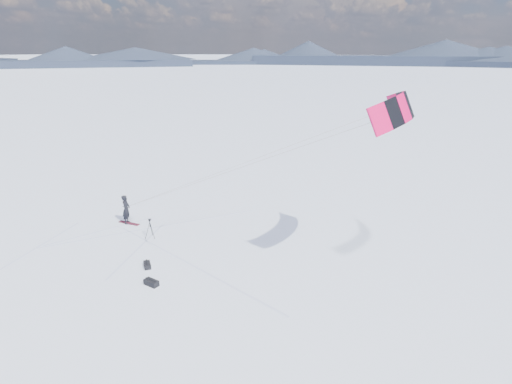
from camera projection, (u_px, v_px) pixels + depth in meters
The scene contains 9 objects.
ground at pixel (128, 251), 24.49m from camera, with size 1800.00×1800.00×0.00m, color white.
horizon_hills at pixel (123, 204), 23.57m from camera, with size 704.00×704.42×8.00m.
snow_tracks at pixel (105, 249), 24.82m from camera, with size 13.93×10.25×0.01m.
snowkiter at pixel (128, 223), 28.48m from camera, with size 0.72×0.47×1.96m, color black.
snowboard at pixel (129, 223), 28.43m from camera, with size 1.59×0.30×0.04m, color maroon.
tripod at pixel (150, 226), 26.04m from camera, with size 0.57×0.62×1.24m.
gear_bag_a at pixel (151, 282), 20.94m from camera, with size 0.79×0.45×0.34m.
gear_bag_b at pixel (147, 265), 22.68m from camera, with size 0.72×0.71×0.31m.
power_kite at pixel (395, 110), 19.31m from camera, with size 17.48×5.41×8.10m.
Camera 1 is at (16.49, -16.51, 11.00)m, focal length 30.00 mm.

